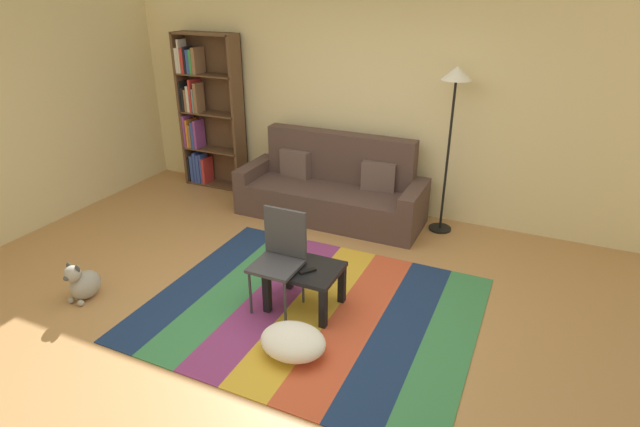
% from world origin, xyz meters
% --- Properties ---
extents(ground_plane, '(14.00, 14.00, 0.00)m').
position_xyz_m(ground_plane, '(0.00, 0.00, 0.00)').
color(ground_plane, '#B27F4C').
extents(back_wall, '(6.80, 0.10, 2.70)m').
position_xyz_m(back_wall, '(0.00, 2.55, 1.35)').
color(back_wall, beige).
rests_on(back_wall, ground_plane).
extents(left_wall, '(0.10, 5.50, 2.70)m').
position_xyz_m(left_wall, '(-3.40, 0.75, 1.35)').
color(left_wall, beige).
rests_on(left_wall, ground_plane).
extents(rug, '(2.82, 2.32, 0.01)m').
position_xyz_m(rug, '(0.28, 0.12, 0.01)').
color(rug, navy).
rests_on(rug, ground_plane).
extents(couch, '(2.26, 0.80, 1.00)m').
position_xyz_m(couch, '(-0.35, 2.02, 0.34)').
color(couch, '#4C3833').
rests_on(couch, ground_plane).
extents(bookshelf, '(0.90, 0.28, 2.07)m').
position_xyz_m(bookshelf, '(-2.38, 2.31, 1.01)').
color(bookshelf, brown).
rests_on(bookshelf, ground_plane).
extents(coffee_table, '(0.62, 0.49, 0.40)m').
position_xyz_m(coffee_table, '(0.21, 0.12, 0.33)').
color(coffee_table, black).
rests_on(coffee_table, rug).
extents(pouf, '(0.53, 0.43, 0.22)m').
position_xyz_m(pouf, '(0.41, -0.49, 0.12)').
color(pouf, white).
rests_on(pouf, rug).
extents(dog, '(0.22, 0.35, 0.40)m').
position_xyz_m(dog, '(-1.69, -0.59, 0.16)').
color(dog, '#9E998E').
rests_on(dog, ground_plane).
extents(standing_lamp, '(0.32, 0.32, 1.87)m').
position_xyz_m(standing_lamp, '(0.97, 2.19, 1.56)').
color(standing_lamp, black).
rests_on(standing_lamp, ground_plane).
extents(tv_remote, '(0.12, 0.15, 0.02)m').
position_xyz_m(tv_remote, '(0.27, 0.06, 0.42)').
color(tv_remote, black).
rests_on(tv_remote, coffee_table).
extents(folding_chair, '(0.40, 0.40, 0.90)m').
position_xyz_m(folding_chair, '(0.00, 0.09, 0.53)').
color(folding_chair, '#38383D').
rests_on(folding_chair, ground_plane).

